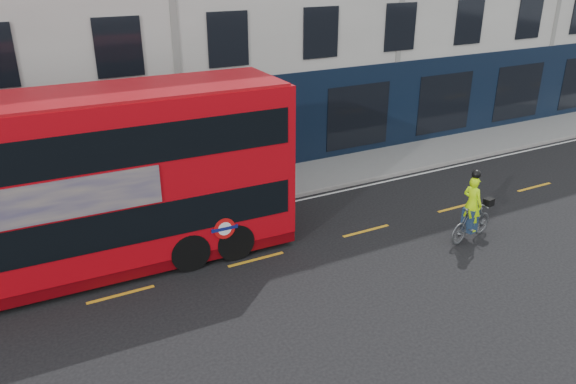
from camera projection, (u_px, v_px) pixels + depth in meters
ground at (279, 284)px, 15.55m from camera, size 120.00×120.00×0.00m
pavement at (199, 198)px, 20.81m from camera, size 60.00×3.00×0.12m
kerb at (214, 213)px, 19.59m from camera, size 60.00×0.12×0.13m
road_edge_line at (217, 218)px, 19.37m from camera, size 58.00×0.10×0.01m
lane_dashes at (256, 259)px, 16.77m from camera, size 58.00×0.12×0.01m
bus at (65, 188)px, 15.10m from camera, size 12.76×3.19×5.12m
cyclist at (472, 217)px, 17.63m from camera, size 2.01×0.88×2.40m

